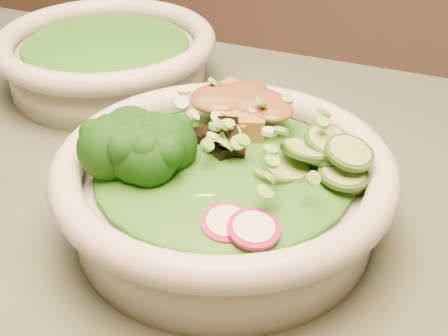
% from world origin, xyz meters
% --- Properties ---
extents(salad_bowl, '(0.27, 0.27, 0.07)m').
position_xyz_m(salad_bowl, '(0.04, 0.04, 0.79)').
color(salad_bowl, beige).
rests_on(salad_bowl, dining_table).
extents(side_bowl, '(0.25, 0.25, 0.07)m').
position_xyz_m(side_bowl, '(-0.18, 0.23, 0.79)').
color(side_bowl, beige).
rests_on(side_bowl, dining_table).
extents(lettuce_bed, '(0.20, 0.20, 0.02)m').
position_xyz_m(lettuce_bed, '(0.04, 0.04, 0.81)').
color(lettuce_bed, '#175812').
rests_on(lettuce_bed, salad_bowl).
extents(side_lettuce, '(0.17, 0.17, 0.02)m').
position_xyz_m(side_lettuce, '(-0.18, 0.23, 0.80)').
color(side_lettuce, '#175812').
rests_on(side_lettuce, side_bowl).
extents(broccoli_florets, '(0.10, 0.09, 0.04)m').
position_xyz_m(broccoli_florets, '(-0.02, 0.02, 0.82)').
color(broccoli_florets, black).
rests_on(broccoli_florets, salad_bowl).
extents(radish_slices, '(0.12, 0.08, 0.02)m').
position_xyz_m(radish_slices, '(0.06, -0.03, 0.81)').
color(radish_slices, '#990B44').
rests_on(radish_slices, salad_bowl).
extents(cucumber_slices, '(0.09, 0.09, 0.04)m').
position_xyz_m(cucumber_slices, '(0.10, 0.05, 0.82)').
color(cucumber_slices, '#90B162').
rests_on(cucumber_slices, salad_bowl).
extents(mushroom_heap, '(0.09, 0.09, 0.04)m').
position_xyz_m(mushroom_heap, '(0.04, 0.05, 0.82)').
color(mushroom_heap, black).
rests_on(mushroom_heap, salad_bowl).
extents(tofu_cubes, '(0.10, 0.09, 0.04)m').
position_xyz_m(tofu_cubes, '(0.03, 0.10, 0.82)').
color(tofu_cubes, olive).
rests_on(tofu_cubes, salad_bowl).
extents(peanut_sauce, '(0.07, 0.06, 0.02)m').
position_xyz_m(peanut_sauce, '(0.03, 0.10, 0.83)').
color(peanut_sauce, brown).
rests_on(peanut_sauce, tofu_cubes).
extents(scallion_garnish, '(0.19, 0.19, 0.02)m').
position_xyz_m(scallion_garnish, '(0.04, 0.04, 0.83)').
color(scallion_garnish, '#70B640').
rests_on(scallion_garnish, salad_bowl).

